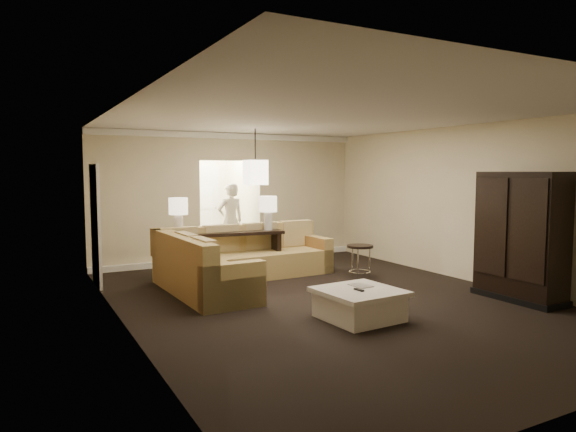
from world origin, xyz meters
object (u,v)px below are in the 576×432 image
armoire (520,239)px  console_table (225,250)px  drink_table (360,254)px  sectional_sofa (235,261)px  coffee_table (359,304)px  person (231,217)px

armoire → console_table: bearing=131.7°
armoire → drink_table: size_ratio=3.24×
sectional_sofa → console_table: bearing=84.1°
coffee_table → console_table: (-0.57, 3.43, 0.30)m
drink_table → person: (-1.33, 3.10, 0.51)m
console_table → drink_table: bearing=-22.1°
sectional_sofa → console_table: 0.61m
armoire → drink_table: armoire is taller
person → coffee_table: bearing=82.3°
coffee_table → armoire: armoire is taller
console_table → armoire: 5.04m
console_table → sectional_sofa: bearing=-86.5°
coffee_table → drink_table: (1.62, 2.20, 0.23)m
sectional_sofa → armoire: 4.65m
drink_table → person: size_ratio=0.32×
drink_table → person: 3.41m
console_table → person: person is taller
sectional_sofa → drink_table: bearing=-18.0°
coffee_table → drink_table: 2.74m
sectional_sofa → armoire: (3.38, -3.15, 0.55)m
drink_table → sectional_sofa: bearing=164.2°
console_table → person: (0.86, 1.87, 0.44)m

